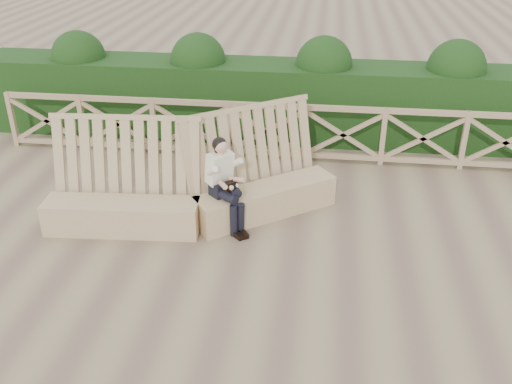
# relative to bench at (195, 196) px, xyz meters

# --- Properties ---
(ground) EXTENTS (60.00, 60.00, 0.00)m
(ground) POSITION_rel_bench_xyz_m (0.81, -1.08, -0.41)
(ground) COLOR brown
(ground) RESTS_ON ground
(bench) EXTENTS (4.28, 2.16, 1.62)m
(bench) POSITION_rel_bench_xyz_m (0.00, 0.00, 0.00)
(bench) COLOR #978056
(bench) RESTS_ON ground
(woman) EXTENTS (0.74, 0.77, 1.39)m
(woman) POSITION_rel_bench_xyz_m (0.49, -0.09, 0.35)
(woman) COLOR black
(woman) RESTS_ON ground
(guardrail) EXTENTS (10.10, 0.09, 1.10)m
(guardrail) POSITION_rel_bench_xyz_m (0.81, 2.42, 0.14)
(guardrail) COLOR #7E6549
(guardrail) RESTS_ON ground
(hedge) EXTENTS (12.00, 1.20, 1.50)m
(hedge) POSITION_rel_bench_xyz_m (0.81, 3.62, 0.34)
(hedge) COLOR black
(hedge) RESTS_ON ground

